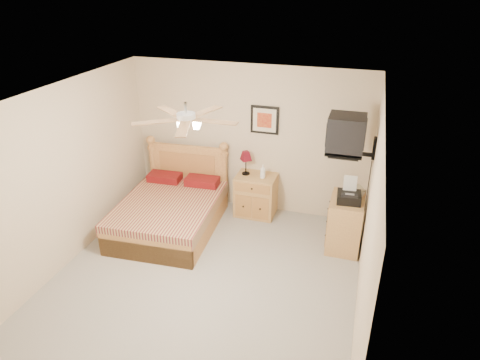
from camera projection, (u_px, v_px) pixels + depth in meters
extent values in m
plane|color=gray|center=(202.00, 283.00, 5.73)|extent=(4.50, 4.50, 0.00)
cube|color=white|center=(193.00, 101.00, 4.64)|extent=(4.00, 4.50, 0.04)
cube|color=beige|center=(249.00, 139.00, 7.12)|extent=(4.00, 0.04, 2.50)
cube|color=beige|center=(86.00, 338.00, 3.25)|extent=(4.00, 0.04, 2.50)
cube|color=beige|center=(59.00, 181.00, 5.71)|extent=(0.04, 4.50, 2.50)
cube|color=beige|center=(368.00, 228.00, 4.66)|extent=(0.04, 4.50, 2.50)
cube|color=#B2773D|center=(256.00, 195.00, 7.24)|extent=(0.66, 0.50, 0.72)
imported|color=white|center=(263.00, 171.00, 6.97)|extent=(0.10, 0.10, 0.23)
cube|color=black|center=(265.00, 120.00, 6.87)|extent=(0.46, 0.04, 0.46)
cube|color=#9F6940|center=(345.00, 223.00, 6.35)|extent=(0.48, 0.69, 0.81)
imported|color=#C2B39B|center=(351.00, 191.00, 6.37)|extent=(0.27, 0.32, 0.03)
imported|color=gray|center=(352.00, 189.00, 6.38)|extent=(0.27, 0.29, 0.02)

